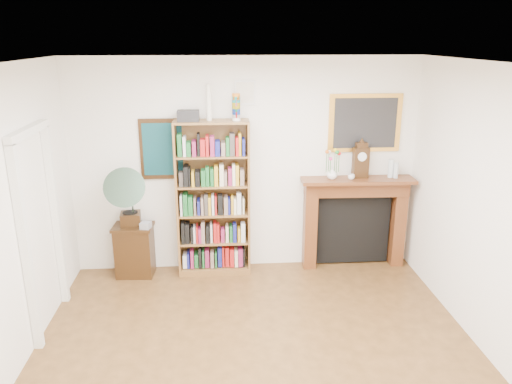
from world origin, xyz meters
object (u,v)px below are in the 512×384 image
at_px(gramophone, 126,193).
at_px(bottle_right, 396,170).
at_px(mantel_clock, 361,161).
at_px(flower_vase, 332,174).
at_px(side_cabinet, 135,250).
at_px(fireplace, 354,214).
at_px(cd_stack, 146,225).
at_px(bottle_left, 391,168).
at_px(bookshelf, 213,190).
at_px(teacup, 351,177).

distance_m(gramophone, bottle_right, 3.47).
relative_size(mantel_clock, flower_vase, 3.28).
distance_m(side_cabinet, fireplace, 2.96).
relative_size(fireplace, gramophone, 1.82).
bearing_deg(cd_stack, bottle_left, 2.97).
xyz_separation_m(fireplace, gramophone, (-2.96, -0.17, 0.41)).
xyz_separation_m(cd_stack, mantel_clock, (2.78, 0.19, 0.74)).
relative_size(cd_stack, bottle_left, 0.50).
height_order(mantel_clock, bottle_right, mantel_clock).
bearing_deg(cd_stack, flower_vase, 3.47).
bearing_deg(bookshelf, gramophone, -174.73).
bearing_deg(bottle_right, bottle_left, 151.48).
bearing_deg(fireplace, teacup, -133.22).
bearing_deg(flower_vase, bottle_left, 1.43).
distance_m(bookshelf, flower_vase, 1.55).
height_order(cd_stack, teacup, teacup).
height_order(side_cabinet, cd_stack, cd_stack).
relative_size(fireplace, teacup, 17.36).
bearing_deg(bottle_right, teacup, -176.91).
bearing_deg(fireplace, cd_stack, -174.20).
height_order(gramophone, flower_vase, gramophone).
xyz_separation_m(teacup, bottle_left, (0.54, 0.06, 0.09)).
relative_size(bookshelf, bottle_left, 9.75).
bearing_deg(side_cabinet, bottle_left, 4.66).
bearing_deg(gramophone, bottle_right, -4.08).
distance_m(fireplace, teacup, 0.56).
height_order(gramophone, mantel_clock, mantel_clock).
relative_size(side_cabinet, cd_stack, 5.76).
bearing_deg(mantel_clock, bottle_right, -11.43).
bearing_deg(bottle_left, fireplace, 175.27).
bearing_deg(flower_vase, bookshelf, -179.12).
xyz_separation_m(mantel_clock, teacup, (-0.14, -0.09, -0.19)).
bearing_deg(bottle_right, cd_stack, -177.66).
bearing_deg(gramophone, mantel_clock, -2.76).
bearing_deg(bottle_left, teacup, -173.12).
height_order(bookshelf, teacup, bookshelf).
height_order(side_cabinet, bottle_right, bottle_right).
height_order(fireplace, teacup, teacup).
bearing_deg(fireplace, side_cabinet, -176.51).
distance_m(side_cabinet, cd_stack, 0.44).
xyz_separation_m(bookshelf, flower_vase, (1.54, 0.02, 0.18)).
bearing_deg(side_cabinet, bottle_right, 4.09).
bearing_deg(cd_stack, teacup, 2.17).
distance_m(fireplace, flower_vase, 0.67).
relative_size(fireplace, cd_stack, 12.41).
bearing_deg(flower_vase, gramophone, -177.42).
height_order(gramophone, cd_stack, gramophone).
bearing_deg(bottle_right, gramophone, -178.27).
relative_size(bookshelf, side_cabinet, 3.39).
relative_size(cd_stack, mantel_clock, 0.26).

